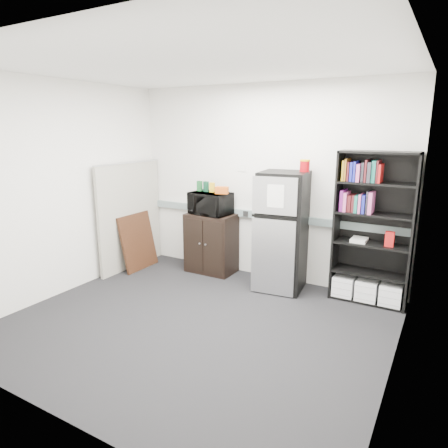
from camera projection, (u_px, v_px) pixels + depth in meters
name	position (u px, v px, depth m)	size (l,w,h in m)	color
floor	(196.00, 323.00, 4.43)	(4.00, 4.00, 0.00)	black
wall_back	(264.00, 184.00, 5.59)	(4.00, 0.02, 2.70)	white
wall_right	(404.00, 227.00, 3.14)	(0.02, 3.50, 2.70)	white
wall_left	(63.00, 189.00, 5.08)	(0.02, 3.50, 2.70)	white
ceiling	(191.00, 64.00, 3.79)	(4.00, 3.50, 0.02)	white
electrical_raceway	(262.00, 215.00, 5.67)	(3.92, 0.05, 0.10)	gray
wall_note	(242.00, 168.00, 5.70)	(0.14, 0.00, 0.10)	white
bookshelf	(373.00, 230.00, 4.79)	(0.90, 0.34, 1.85)	black
cubicle_partition	(131.00, 216.00, 6.06)	(0.06, 1.30, 1.62)	#A09D8E
cabinet	(211.00, 243.00, 5.94)	(0.71, 0.47, 0.88)	black
microwave	(210.00, 203.00, 5.78)	(0.58, 0.39, 0.32)	black
snack_box_a	(200.00, 186.00, 5.86)	(0.07, 0.05, 0.15)	#175225
snack_box_b	(206.00, 187.00, 5.80)	(0.07, 0.05, 0.15)	#0D3C26
snack_box_c	(212.00, 187.00, 5.75)	(0.07, 0.05, 0.14)	gold
snack_bag	(222.00, 190.00, 5.62)	(0.18, 0.10, 0.10)	#C85214
refrigerator	(282.00, 232.00, 5.23)	(0.66, 0.68, 1.57)	black
coffee_can	(305.00, 165.00, 5.03)	(0.13, 0.13, 0.17)	#9A070D
framed_poster	(138.00, 241.00, 6.09)	(0.21, 0.66, 0.84)	black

